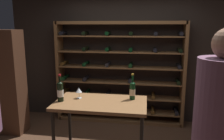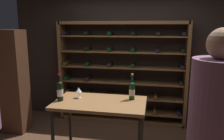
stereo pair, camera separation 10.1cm
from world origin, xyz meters
The scene contains 7 objects.
back_wall centered at (0.00, 1.69, 1.44)m, with size 4.90×0.10×2.88m, color black.
wine_rack centered at (-0.16, 1.48, 1.01)m, with size 2.54×0.32×2.02m.
tasting_table centered at (-0.19, -0.18, 0.87)m, with size 1.17×0.68×0.98m.
display_cabinet centered at (-2.03, 0.70, 0.94)m, with size 0.44×0.36×1.87m, color #4C2D1E.
wine_bottle_green_slim centered at (0.20, -0.02, 1.10)m, with size 0.08×0.08×0.35m.
wine_bottle_gold_foil centered at (-0.71, -0.24, 1.11)m, with size 0.08×0.08×0.36m.
wine_glass_stemmed_center centered at (-0.51, -0.09, 1.09)m, with size 0.08×0.08×0.14m.
Camera 2 is at (0.47, -2.84, 1.94)m, focal length 35.91 mm.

